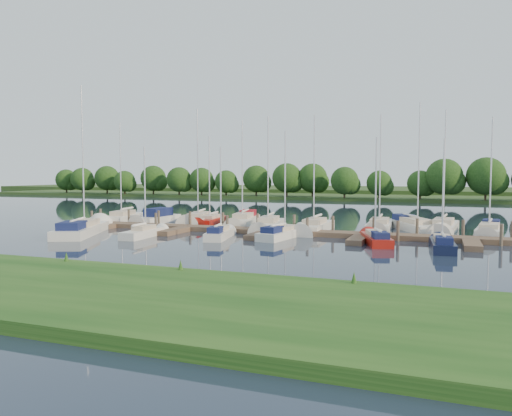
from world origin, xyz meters
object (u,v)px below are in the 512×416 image
(motorboat, at_px, (157,219))
(dock, at_px, (268,232))
(sailboat_s_2, at_px, (220,234))
(sailboat_n_0, at_px, (123,219))
(sailboat_n_5, at_px, (269,227))

(motorboat, bearing_deg, dock, 161.84)
(motorboat, relative_size, sailboat_s_2, 0.90)
(sailboat_n_0, relative_size, motorboat, 1.59)
(sailboat_n_0, xyz_separation_m, motorboat, (3.98, 0.50, 0.10))
(sailboat_n_0, height_order, motorboat, sailboat_n_0)
(sailboat_n_0, bearing_deg, sailboat_s_2, 140.08)
(sailboat_s_2, bearing_deg, dock, 41.91)
(sailboat_n_5, bearing_deg, dock, 100.48)
(motorboat, height_order, sailboat_s_2, sailboat_s_2)
(sailboat_n_0, xyz_separation_m, sailboat_s_2, (15.56, -8.73, 0.03))
(dock, height_order, sailboat_n_0, sailboat_n_0)
(dock, xyz_separation_m, motorboat, (-14.41, 5.43, 0.19))
(dock, bearing_deg, sailboat_n_0, 165.00)
(sailboat_n_5, distance_m, sailboat_s_2, 7.27)
(dock, xyz_separation_m, sailboat_s_2, (-2.83, -3.80, 0.12))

